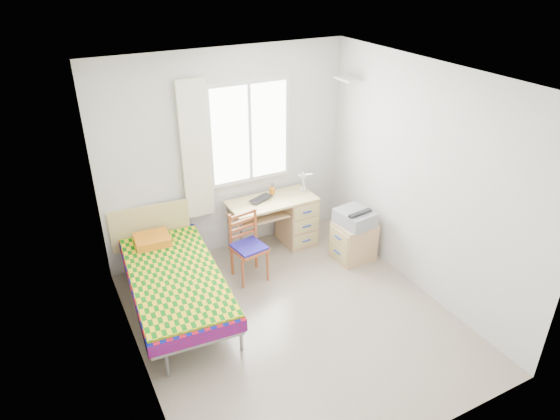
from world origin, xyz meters
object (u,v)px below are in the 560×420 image
Objects in this scene: desk at (292,217)px; cabinet at (353,241)px; chair at (248,242)px; bed at (173,276)px; printer at (355,217)px.

cabinet is at bearing -54.78° from desk.
bed is at bearing -178.38° from chair.
bed reaches higher than chair.
bed reaches higher than desk.
cabinet is (1.35, -0.27, -0.22)m from chair.
chair reaches higher than cabinet.
printer is (2.31, -0.09, 0.19)m from bed.
cabinet is (2.32, -0.09, -0.16)m from bed.
printer is at bearing -55.78° from desk.
desk is 0.95m from chair.
cabinet is 1.05× the size of printer.
bed is 2.33m from cabinet.
bed is 2.32m from printer.
chair is at bearing 160.68° from printer.
chair is 1.72× the size of printer.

